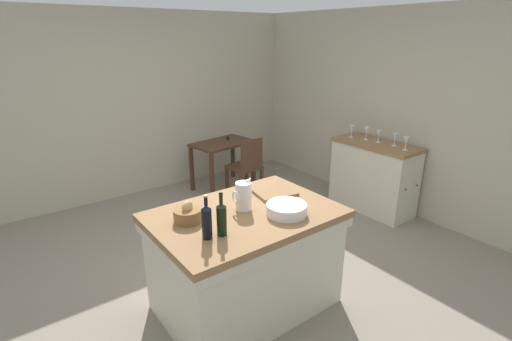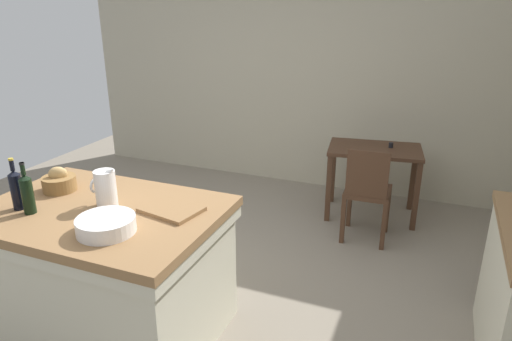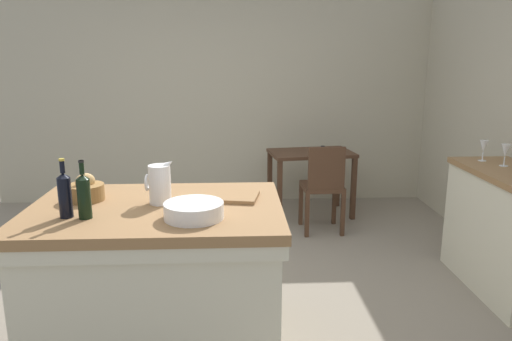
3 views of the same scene
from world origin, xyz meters
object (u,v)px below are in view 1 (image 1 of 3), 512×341
wash_bowl (287,209)px  wine_glass_middle (379,134)px  side_cabinet (373,176)px  bread_basket (188,214)px  wooden_chair (246,166)px  wine_bottle_amber (207,221)px  cutting_board (275,193)px  wine_bottle_dark (222,218)px  pitcher (243,196)px  wine_glass_right (367,131)px  wine_glass_left (395,137)px  island_table (246,257)px  wine_glass_far_left (406,141)px  wine_glass_far_right (352,129)px  writing_desk (223,150)px

wash_bowl → wine_glass_middle: size_ratio=2.05×
side_cabinet → bread_basket: size_ratio=5.18×
wooden_chair → wine_bottle_amber: (-1.81, -2.07, 0.54)m
cutting_board → wine_bottle_dark: 0.86m
pitcher → wine_glass_right: 2.62m
pitcher → wine_glass_left: (2.55, 0.32, 0.02)m
island_table → cutting_board: (0.43, 0.14, 0.43)m
wine_glass_right → wine_glass_far_left: bearing=-92.8°
wine_glass_far_left → wine_glass_left: 0.20m
island_table → wine_bottle_dark: wine_bottle_dark is taller
island_table → wine_glass_left: wine_glass_left is taller
wooden_chair → cutting_board: (-0.93, -1.75, 0.41)m
side_cabinet → wine_bottle_dark: bearing=-164.5°
wooden_chair → bread_basket: bread_basket is taller
wash_bowl → bread_basket: bearing=151.8°
wine_bottle_dark → wine_glass_far_left: 2.88m
cutting_board → wine_glass_far_left: 2.09m
wooden_chair → pitcher: pitcher is taller
wine_glass_middle → cutting_board: bearing=-167.7°
side_cabinet → wine_bottle_amber: 3.12m
wine_glass_far_right → pitcher: bearing=-159.3°
wine_glass_left → side_cabinet: bearing=103.7°
wine_bottle_amber → wine_glass_far_right: size_ratio=1.96×
wooden_chair → wine_glass_left: bearing=-51.2°
bread_basket → wine_glass_far_right: size_ratio=1.31×
island_table → wine_bottle_dark: size_ratio=4.62×
island_table → writing_desk: island_table is taller
wash_bowl → wine_glass_far_left: wine_glass_far_left is taller
wine_glass_left → wine_glass_right: 0.41m
wine_glass_left → wash_bowl: bearing=-165.5°
cutting_board → wine_bottle_amber: 0.95m
bread_basket → wine_glass_far_left: 2.95m
wine_bottle_dark → wine_glass_far_left: (2.86, 0.38, 0.02)m
wooden_chair → cutting_board: cutting_board is taller
wine_glass_left → pitcher: bearing=-172.8°
side_cabinet → writing_desk: bearing=122.6°
island_table → wooden_chair: size_ratio=1.63×
wine_glass_far_left → wine_glass_far_right: 0.80m
wine_glass_middle → wine_glass_left: bearing=-83.8°
pitcher → wine_bottle_amber: 0.53m
bread_basket → wine_glass_middle: 3.03m
wine_glass_middle → wine_glass_far_left: bearing=-95.2°
pitcher → wine_bottle_amber: bearing=-153.7°
wooden_chair → wine_bottle_dark: 2.75m
writing_desk → wine_glass_left: wine_glass_left is taller
pitcher → wine_bottle_dark: wine_bottle_dark is taller
wash_bowl → wine_glass_right: (2.30, 1.01, 0.11)m
pitcher → island_table: bearing=-112.1°
wine_bottle_amber → wine_glass_far_left: wine_bottle_amber is taller
pitcher → wine_bottle_amber: (-0.47, -0.23, 0.01)m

